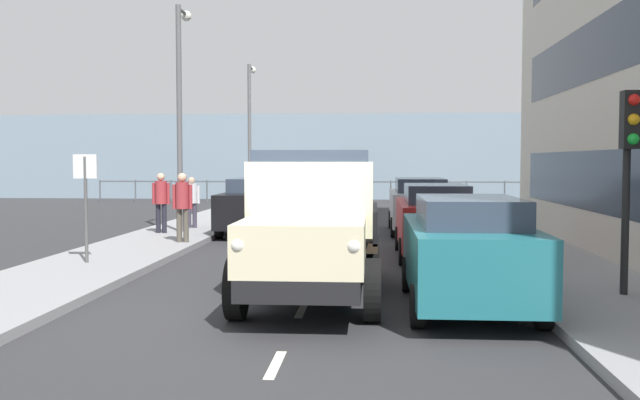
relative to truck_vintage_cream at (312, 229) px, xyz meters
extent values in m
plane|color=#2D2D30|center=(0.10, -8.87, -1.18)|extent=(80.00, 80.00, 0.00)
cube|color=gray|center=(-4.67, -8.87, -1.10)|extent=(2.62, 37.79, 0.15)
cube|color=gray|center=(4.88, -8.87, -1.10)|extent=(2.62, 37.79, 0.15)
cube|color=silver|center=(0.10, 3.51, -1.17)|extent=(0.12, 1.10, 0.01)
cube|color=silver|center=(0.10, 0.61, -1.17)|extent=(0.12, 1.10, 0.01)
cube|color=silver|center=(0.10, -2.30, -1.17)|extent=(0.12, 1.10, 0.01)
cube|color=silver|center=(0.10, -4.89, -1.17)|extent=(0.12, 1.10, 0.01)
cube|color=silver|center=(0.10, -7.51, -1.17)|extent=(0.12, 1.10, 0.01)
cube|color=silver|center=(0.10, -9.85, -1.17)|extent=(0.12, 1.10, 0.01)
cube|color=silver|center=(0.10, -12.40, -1.17)|extent=(0.12, 1.10, 0.01)
cube|color=silver|center=(0.10, -15.30, -1.17)|extent=(0.12, 1.10, 0.01)
cube|color=silver|center=(0.10, -17.62, -1.17)|extent=(0.12, 1.10, 0.01)
cube|color=silver|center=(0.10, -20.55, -1.17)|extent=(0.12, 1.10, 0.01)
cube|color=silver|center=(0.10, -23.33, -1.17)|extent=(0.12, 1.10, 0.01)
cube|color=#2D3847|center=(-6.01, -2.95, 0.62)|extent=(0.08, 18.18, 1.40)
cube|color=#2D3847|center=(-6.01, -2.95, 3.62)|extent=(0.08, 18.18, 1.40)
cube|color=gray|center=(0.10, -30.77, 1.32)|extent=(80.00, 0.80, 5.00)
cylinder|color=#4C5156|center=(-13.90, -27.17, -0.58)|extent=(0.08, 0.08, 1.20)
cylinder|color=#4C5156|center=(-11.90, -27.17, -0.58)|extent=(0.08, 0.08, 1.20)
cylinder|color=#4C5156|center=(-9.90, -27.17, -0.58)|extent=(0.08, 0.08, 1.20)
cylinder|color=#4C5156|center=(-7.90, -27.17, -0.58)|extent=(0.08, 0.08, 1.20)
cylinder|color=#4C5156|center=(-5.90, -27.17, -0.58)|extent=(0.08, 0.08, 1.20)
cylinder|color=#4C5156|center=(-3.90, -27.17, -0.58)|extent=(0.08, 0.08, 1.20)
cylinder|color=#4C5156|center=(-1.90, -27.17, -0.58)|extent=(0.08, 0.08, 1.20)
cylinder|color=#4C5156|center=(0.10, -27.17, -0.58)|extent=(0.08, 0.08, 1.20)
cylinder|color=#4C5156|center=(2.10, -27.17, -0.58)|extent=(0.08, 0.08, 1.20)
cylinder|color=#4C5156|center=(4.10, -27.17, -0.58)|extent=(0.08, 0.08, 1.20)
cylinder|color=#4C5156|center=(6.10, -27.17, -0.58)|extent=(0.08, 0.08, 1.20)
cylinder|color=#4C5156|center=(8.10, -27.17, -0.58)|extent=(0.08, 0.08, 1.20)
cylinder|color=#4C5156|center=(10.10, -27.17, -0.58)|extent=(0.08, 0.08, 1.20)
cylinder|color=#4C5156|center=(12.10, -27.17, -0.58)|extent=(0.08, 0.08, 1.20)
cylinder|color=#4C5156|center=(14.10, -27.17, -0.58)|extent=(0.08, 0.08, 1.20)
cube|color=#4C5156|center=(0.10, -27.17, -0.06)|extent=(28.00, 0.08, 0.08)
cube|color=black|center=(0.00, -0.38, -0.58)|extent=(1.64, 5.60, 0.30)
cube|color=beige|center=(0.00, 1.47, -0.08)|extent=(1.72, 1.90, 0.70)
cube|color=silver|center=(0.00, 2.36, -0.11)|extent=(1.16, 0.08, 0.56)
sphere|color=white|center=(-0.73, 2.36, 0.02)|extent=(0.20, 0.20, 0.20)
sphere|color=white|center=(0.74, 2.36, 0.02)|extent=(0.20, 0.20, 0.20)
cube|color=beige|center=(0.00, -0.04, 0.50)|extent=(1.93, 1.34, 1.15)
cube|color=#2D3847|center=(0.00, -0.04, 0.97)|extent=(1.78, 1.23, 0.56)
cube|color=#2D2319|center=(0.00, -1.72, -0.35)|extent=(2.10, 2.80, 0.16)
cube|color=black|center=(-1.01, -1.72, -0.03)|extent=(0.08, 2.80, 0.56)
cube|color=black|center=(1.01, -1.72, -0.03)|extent=(0.08, 2.80, 0.56)
cylinder|color=black|center=(-0.97, 1.30, -0.73)|extent=(0.24, 0.90, 0.90)
cylinder|color=black|center=(0.97, 1.30, -0.73)|extent=(0.24, 0.90, 0.90)
cylinder|color=black|center=(-0.97, -1.92, -0.73)|extent=(0.24, 0.90, 0.90)
cylinder|color=black|center=(0.97, -1.92, -0.73)|extent=(0.24, 0.90, 0.90)
cube|color=#1E6670|center=(-2.41, 0.26, -0.38)|extent=(1.76, 4.36, 1.00)
cube|color=#2D3847|center=(-2.41, 0.46, 0.33)|extent=(1.44, 2.40, 0.42)
cylinder|color=black|center=(-1.57, -1.10, -0.88)|extent=(0.18, 0.60, 0.60)
cylinder|color=black|center=(-3.25, -1.10, -0.88)|extent=(0.18, 0.60, 0.60)
cylinder|color=black|center=(-1.57, 1.61, -0.88)|extent=(0.18, 0.60, 0.60)
cylinder|color=black|center=(-3.25, 1.61, -0.88)|extent=(0.18, 0.60, 0.60)
cube|color=#B21E1E|center=(-2.41, -5.51, -0.38)|extent=(1.67, 4.20, 1.00)
cube|color=#2D3847|center=(-2.41, -5.31, 0.33)|extent=(1.37, 2.31, 0.42)
cylinder|color=black|center=(-1.62, -6.81, -0.88)|extent=(0.18, 0.60, 0.60)
cylinder|color=black|center=(-3.20, -6.81, -0.88)|extent=(0.18, 0.60, 0.60)
cylinder|color=black|center=(-1.62, -4.21, -0.88)|extent=(0.18, 0.60, 0.60)
cylinder|color=black|center=(-3.20, -4.21, -0.88)|extent=(0.18, 0.60, 0.60)
cube|color=#B7BABF|center=(-2.41, -11.26, -0.38)|extent=(1.77, 4.60, 1.00)
cube|color=#2D3847|center=(-2.41, -11.06, 0.33)|extent=(1.45, 2.53, 0.42)
cylinder|color=black|center=(-1.57, -12.68, -0.88)|extent=(0.18, 0.60, 0.60)
cylinder|color=black|center=(-3.25, -12.68, -0.88)|extent=(0.18, 0.60, 0.60)
cylinder|color=black|center=(-1.57, -9.83, -0.88)|extent=(0.18, 0.60, 0.60)
cylinder|color=black|center=(-3.25, -9.83, -0.88)|extent=(0.18, 0.60, 0.60)
cube|color=black|center=(2.62, -10.46, -0.38)|extent=(1.83, 4.41, 1.00)
cube|color=#2D3847|center=(2.62, -10.66, 0.33)|extent=(1.50, 2.43, 0.42)
cylinder|color=black|center=(1.75, -9.09, -0.88)|extent=(0.18, 0.60, 0.60)
cylinder|color=black|center=(3.48, -9.09, -0.88)|extent=(0.18, 0.60, 0.60)
cylinder|color=black|center=(1.75, -11.83, -0.88)|extent=(0.18, 0.60, 0.60)
cylinder|color=black|center=(3.48, -11.83, -0.88)|extent=(0.18, 0.60, 0.60)
cube|color=white|center=(2.62, -16.91, -0.38)|extent=(1.83, 4.42, 1.00)
cube|color=#2D3847|center=(2.62, -17.11, 0.33)|extent=(1.50, 2.43, 0.42)
cylinder|color=black|center=(1.75, -15.54, -0.88)|extent=(0.18, 0.60, 0.60)
cylinder|color=black|center=(3.49, -15.54, -0.88)|extent=(0.18, 0.60, 0.60)
cylinder|color=black|center=(1.75, -18.28, -0.88)|extent=(0.18, 0.60, 0.60)
cylinder|color=black|center=(3.49, -18.28, -0.88)|extent=(0.18, 0.60, 0.60)
cube|color=slate|center=(2.62, -23.18, -0.38)|extent=(1.71, 4.68, 1.00)
cube|color=#2D3847|center=(2.62, -23.38, 0.33)|extent=(1.40, 2.57, 0.42)
cylinder|color=black|center=(1.81, -21.73, -0.88)|extent=(0.18, 0.60, 0.60)
cylinder|color=black|center=(3.43, -21.73, -0.88)|extent=(0.18, 0.60, 0.60)
cylinder|color=black|center=(1.81, -24.63, -0.88)|extent=(0.18, 0.60, 0.60)
cylinder|color=black|center=(3.43, -24.63, -0.88)|extent=(0.18, 0.60, 0.60)
cylinder|color=#4C473D|center=(3.88, -6.90, -0.59)|extent=(0.14, 0.14, 0.87)
cylinder|color=#4C473D|center=(4.06, -6.90, -0.59)|extent=(0.14, 0.14, 0.87)
cylinder|color=maroon|center=(3.97, -6.90, 0.19)|extent=(0.34, 0.34, 0.69)
cylinder|color=maroon|center=(3.75, -6.90, 0.15)|extent=(0.09, 0.09, 0.63)
cylinder|color=maroon|center=(4.19, -6.90, 0.15)|extent=(0.09, 0.09, 0.63)
sphere|color=tan|center=(3.97, -6.90, 0.65)|extent=(0.24, 0.24, 0.24)
cylinder|color=black|center=(5.14, -9.19, -0.60)|extent=(0.14, 0.14, 0.85)
cylinder|color=black|center=(5.32, -9.19, -0.60)|extent=(0.14, 0.14, 0.85)
cylinder|color=maroon|center=(5.23, -9.19, 0.16)|extent=(0.34, 0.34, 0.67)
cylinder|color=maroon|center=(5.01, -9.19, 0.13)|extent=(0.09, 0.09, 0.62)
cylinder|color=maroon|center=(5.45, -9.19, 0.13)|extent=(0.09, 0.09, 0.62)
sphere|color=tan|center=(5.23, -9.19, 0.61)|extent=(0.23, 0.23, 0.23)
cylinder|color=#383342|center=(4.65, -10.84, -0.64)|extent=(0.14, 0.14, 0.77)
cylinder|color=#383342|center=(4.83, -10.84, -0.64)|extent=(0.14, 0.14, 0.77)
cylinder|color=silver|center=(4.74, -10.84, 0.05)|extent=(0.34, 0.34, 0.61)
cylinder|color=silver|center=(4.52, -10.84, 0.02)|extent=(0.09, 0.09, 0.56)
cylinder|color=silver|center=(4.96, -10.84, 0.02)|extent=(0.09, 0.09, 0.56)
sphere|color=tan|center=(4.74, -10.84, 0.46)|extent=(0.21, 0.21, 0.21)
cylinder|color=black|center=(-4.95, -0.29, 0.57)|extent=(0.12, 0.12, 3.20)
cube|color=black|center=(-4.95, -0.15, 1.72)|extent=(0.28, 0.24, 0.90)
sphere|color=red|center=(-4.95, -0.03, 2.02)|extent=(0.18, 0.18, 0.18)
sphere|color=orange|center=(-4.95, -0.03, 1.72)|extent=(0.18, 0.18, 0.18)
sphere|color=green|center=(-4.95, -0.03, 1.42)|extent=(0.18, 0.18, 0.18)
cylinder|color=#59595B|center=(4.77, -9.63, 2.32)|extent=(0.16, 0.16, 6.69)
cylinder|color=#59595B|center=(4.77, -10.08, 5.56)|extent=(0.10, 0.90, 0.10)
sphere|color=silver|center=(4.77, -10.53, 5.51)|extent=(0.32, 0.32, 0.32)
cylinder|color=#59595B|center=(4.69, -21.15, 2.21)|extent=(0.16, 0.16, 6.49)
cylinder|color=#59595B|center=(4.69, -21.60, 5.36)|extent=(0.10, 0.90, 0.10)
sphere|color=silver|center=(4.69, -22.05, 5.31)|extent=(0.32, 0.32, 0.32)
cylinder|color=#4C4C4C|center=(4.97, -3.09, 0.07)|extent=(0.07, 0.07, 2.20)
cube|color=silver|center=(4.97, -3.09, 0.97)|extent=(0.50, 0.04, 0.50)
camera|label=1|loc=(-0.98, 11.30, 1.09)|focal=40.22mm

